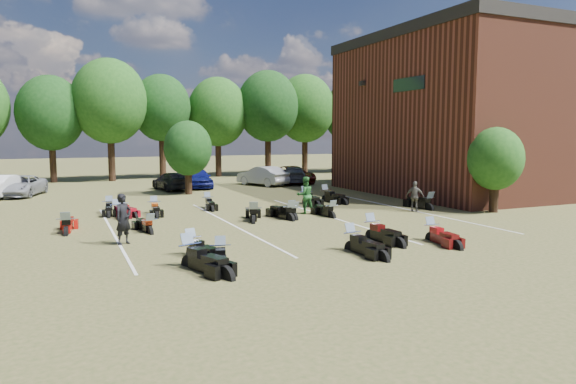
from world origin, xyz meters
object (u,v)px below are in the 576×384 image
person_grey (415,196)px  motorcycle_3 (192,255)px  motorcycle_14 (117,216)px  motorcycle_7 (66,235)px  person_green (305,195)px  car_4 (198,178)px  person_black (123,219)px

person_grey → motorcycle_3: person_grey is taller
motorcycle_14 → person_grey: bearing=-29.4°
motorcycle_3 → motorcycle_7: size_ratio=0.93×
person_green → motorcycle_3: (-7.37, -6.69, -0.94)m
car_4 → motorcycle_14: (-6.97, -11.63, -0.75)m
car_4 → motorcycle_7: bearing=-116.1°
motorcycle_14 → person_green: bearing=-30.5°
person_black → motorcycle_3: bearing=-89.9°
car_4 → person_green: person_green is taller
person_black → motorcycle_14: size_ratio=0.92×
motorcycle_3 → motorcycle_14: motorcycle_3 is taller
person_green → person_grey: bearing=165.9°
car_4 → person_grey: 18.03m
motorcycle_14 → car_4: bearing=48.3°
car_4 → person_green: size_ratio=2.34×
car_4 → person_black: (-7.40, -18.79, 0.18)m
car_4 → motorcycle_7: (-9.30, -16.00, -0.75)m
person_black → motorcycle_3: 3.39m
car_4 → motorcycle_3: size_ratio=2.01×
motorcycle_14 → motorcycle_7: bearing=-128.8°
person_black → person_grey: bearing=-25.5°
motorcycle_3 → person_black: bearing=110.6°
person_black → motorcycle_7: bearing=89.7°
person_black → motorcycle_7: (-1.90, 2.79, -0.93)m
person_black → motorcycle_3: size_ratio=0.85×
car_4 → motorcycle_3: bearing=-100.4°
motorcycle_3 → motorcycle_7: motorcycle_7 is taller
car_4 → motorcycle_14: bearing=-116.9°
car_4 → person_grey: bearing=-61.9°
person_grey → motorcycle_3: (-12.89, -5.02, -0.79)m
person_black → motorcycle_14: (0.43, 7.17, -0.93)m
person_grey → motorcycle_14: 15.13m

